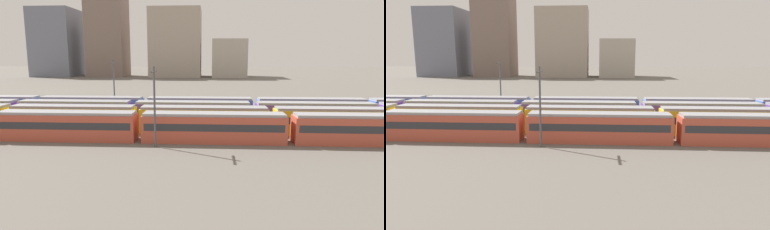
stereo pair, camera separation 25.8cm
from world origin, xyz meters
TOP-DOWN VIEW (x-y plane):
  - train_track_0 at (43.88, 0.00)m, footprint 112.50×3.06m
  - train_track_1 at (23.62, 5.20)m, footprint 74.70×3.06m
  - train_track_2 at (31.18, 10.40)m, footprint 93.60×3.06m
  - train_track_3 at (32.06, 15.60)m, footprint 93.60×3.06m
  - catenary_pole_0 at (27.48, -2.80)m, footprint 0.24×3.20m
  - catenary_pole_1 at (16.28, 18.74)m, footprint 0.24×3.20m
  - distant_building_0 at (-49.23, 135.88)m, footprint 21.54×21.67m
  - distant_building_1 at (-21.10, 135.88)m, footprint 19.35×18.02m
  - distant_building_2 at (15.10, 135.88)m, footprint 26.31×20.42m
  - distant_building_3 at (42.95, 135.88)m, footprint 17.60×21.73m

SIDE VIEW (x-z plane):
  - train_track_0 at x=43.88m, z-range 0.03..3.78m
  - train_track_1 at x=23.62m, z-range 0.03..3.78m
  - train_track_2 at x=31.18m, z-range 0.03..3.78m
  - train_track_3 at x=32.06m, z-range 0.03..3.78m
  - catenary_pole_0 at x=27.48m, z-range 0.54..10.13m
  - catenary_pole_1 at x=16.28m, z-range 0.55..10.67m
  - distant_building_3 at x=42.95m, z-range 0.00..19.25m
  - distant_building_2 at x=15.10m, z-range 0.00..34.98m
  - distant_building_0 at x=-49.23m, z-range 0.00..35.40m
  - distant_building_1 at x=-21.10m, z-range 0.00..43.11m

